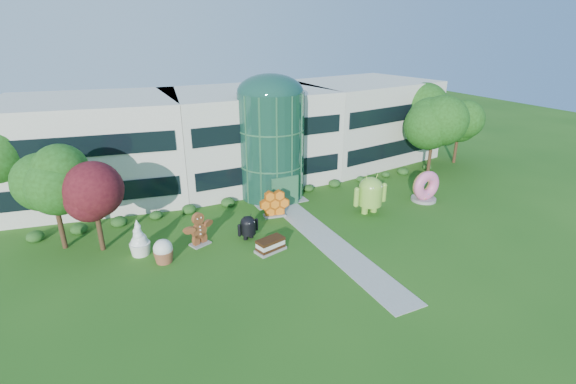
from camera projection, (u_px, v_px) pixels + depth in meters
name	position (u px, v px, depth m)	size (l,w,h in m)	color
ground	(338.00, 249.00, 30.57)	(140.00, 140.00, 0.00)	#215114
building	(248.00, 135.00, 43.94)	(46.00, 15.00, 9.30)	beige
atrium	(271.00, 146.00, 38.82)	(6.00, 6.00, 9.80)	#194738
walkway	(324.00, 238.00, 32.24)	(2.40, 20.00, 0.04)	#9E9E93
tree_red	(96.00, 212.00, 29.48)	(4.00, 4.00, 6.00)	#3F0C14
trees_backdrop	(267.00, 150.00, 39.92)	(52.00, 8.00, 8.40)	#1D4110
android_green	(371.00, 192.00, 36.02)	(3.38, 2.25, 3.83)	#7DB73A
android_black	(248.00, 226.00, 31.78)	(1.91, 1.28, 2.18)	black
donut	(425.00, 186.00, 38.70)	(2.86, 1.37, 2.98)	#E85891
gingerbread	(199.00, 229.00, 30.81)	(2.85, 1.10, 2.63)	brown
ice_cream_sandwich	(270.00, 245.00, 30.19)	(2.23, 1.11, 0.99)	#311B0B
honeycomb	(274.00, 205.00, 35.60)	(2.73, 0.97, 2.14)	orange
froyo	(139.00, 237.00, 29.46)	(1.56, 1.56, 2.67)	white
cupcake	(163.00, 251.00, 28.66)	(1.42, 1.42, 1.71)	white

